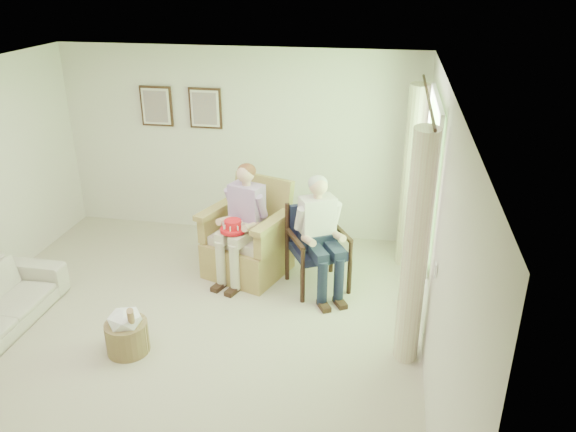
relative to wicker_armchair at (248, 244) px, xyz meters
The scene contains 15 objects.
floor 1.66m from the wicker_armchair, 104.25° to the right, with size 5.50×5.50×0.00m, color #C0B69A.
back_wall 1.56m from the wicker_armchair, 108.54° to the left, with size 5.00×0.04×2.60m, color silver.
right_wall 2.78m from the wicker_armchair, 36.66° to the right, with size 0.04×5.50×2.60m, color silver.
ceiling 2.75m from the wicker_armchair, 104.25° to the right, with size 5.00×5.50×0.02m, color white.
window 2.43m from the wicker_armchair, 10.01° to the right, with size 0.13×2.50×1.63m.
curtain_left 2.48m from the wicker_armchair, 34.84° to the right, with size 0.34×0.34×2.30m, color beige.
curtain_right 2.17m from the wicker_armchair, 17.65° to the left, with size 0.34×0.34×2.30m, color beige.
framed_print_left 2.39m from the wicker_armchair, 143.46° to the left, with size 0.45×0.05×0.55m.
framed_print_right 2.01m from the wicker_armchair, 126.46° to the left, with size 0.45×0.05×0.55m.
wicker_armchair is the anchor object (origin of this frame).
wood_armchair 0.92m from the wicker_armchair, ahead, with size 0.64×0.60×0.98m.
person_wicker 0.49m from the wicker_armchair, 90.00° to the right, with size 0.40×0.62×1.41m.
person_dark 1.04m from the wicker_armchair, 17.84° to the right, with size 0.40×0.63×1.37m.
red_hat 0.52m from the wicker_armchair, 104.44° to the right, with size 0.30×0.30×0.14m.
hatbox 1.97m from the wicker_armchair, 113.62° to the right, with size 0.46×0.46×0.62m.
Camera 1 is at (2.01, -4.47, 3.52)m, focal length 35.00 mm.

